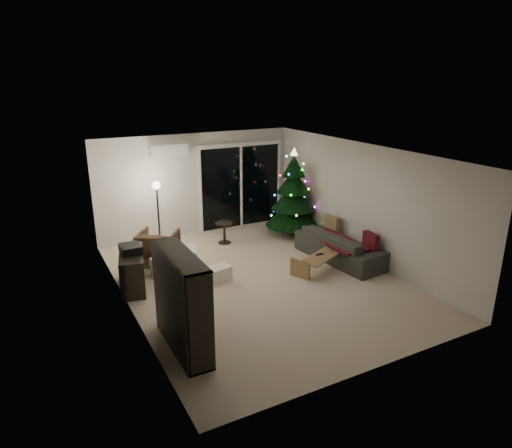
# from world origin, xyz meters

# --- Properties ---
(room) EXTENTS (6.50, 7.51, 2.60)m
(room) POSITION_xyz_m (0.46, 1.49, 1.02)
(room) COLOR beige
(room) RESTS_ON ground
(bookshelf) EXTENTS (0.75, 1.52, 1.48)m
(bookshelf) POSITION_xyz_m (-2.25, -1.53, 0.74)
(bookshelf) COLOR black
(bookshelf) RESTS_ON floor
(media_cabinet) EXTENTS (0.68, 1.20, 0.71)m
(media_cabinet) POSITION_xyz_m (-2.25, 0.80, 0.35)
(media_cabinet) COLOR black
(media_cabinet) RESTS_ON floor
(stereo) EXTENTS (0.36, 0.43, 0.15)m
(stereo) POSITION_xyz_m (-2.25, 0.80, 0.78)
(stereo) COLOR black
(stereo) RESTS_ON media_cabinet
(armchair) EXTENTS (1.08, 1.09, 0.72)m
(armchair) POSITION_xyz_m (-1.47, 1.76, 0.36)
(armchair) COLOR brown
(armchair) RESTS_ON floor
(ottoman) EXTENTS (0.67, 0.67, 0.48)m
(ottoman) POSITION_xyz_m (-1.15, 1.10, 0.24)
(ottoman) COLOR silver
(ottoman) RESTS_ON floor
(cardboard_box_a) EXTENTS (0.48, 0.37, 0.34)m
(cardboard_box_a) POSITION_xyz_m (-1.56, 1.14, 0.17)
(cardboard_box_a) COLOR white
(cardboard_box_a) RESTS_ON floor
(cardboard_box_b) EXTENTS (0.48, 0.40, 0.29)m
(cardboard_box_b) POSITION_xyz_m (-0.70, 0.32, 0.15)
(cardboard_box_b) COLOR white
(cardboard_box_b) RESTS_ON floor
(side_table) EXTENTS (0.49, 0.49, 0.51)m
(side_table) POSITION_xyz_m (0.25, 2.19, 0.26)
(side_table) COLOR black
(side_table) RESTS_ON floor
(floor_lamp) EXTENTS (0.24, 0.24, 1.53)m
(floor_lamp) POSITION_xyz_m (-1.22, 2.51, 0.76)
(floor_lamp) COLOR black
(floor_lamp) RESTS_ON floor
(sofa) EXTENTS (1.03, 2.21, 0.62)m
(sofa) POSITION_xyz_m (2.05, 0.09, 0.31)
(sofa) COLOR #2F302E
(sofa) RESTS_ON floor
(sofa_throw) EXTENTS (0.67, 1.54, 0.05)m
(sofa_throw) POSITION_xyz_m (1.95, 0.09, 0.45)
(sofa_throw) COLOR #59131A
(sofa_throw) RESTS_ON sofa
(cushion_a) EXTENTS (0.16, 0.42, 0.41)m
(cushion_a) POSITION_xyz_m (2.30, 0.74, 0.56)
(cushion_a) COLOR brown
(cushion_a) RESTS_ON sofa
(cushion_b) EXTENTS (0.15, 0.42, 0.41)m
(cushion_b) POSITION_xyz_m (2.30, -0.56, 0.56)
(cushion_b) COLOR #59131A
(cushion_b) RESTS_ON sofa
(coffee_table) EXTENTS (1.34, 0.93, 0.40)m
(coffee_table) POSITION_xyz_m (1.38, -0.30, 0.20)
(coffee_table) COLOR olive
(coffee_table) RESTS_ON floor
(remote_a) EXTENTS (0.16, 0.05, 0.02)m
(remote_a) POSITION_xyz_m (1.23, -0.30, 0.41)
(remote_a) COLOR black
(remote_a) RESTS_ON coffee_table
(remote_b) EXTENTS (0.15, 0.09, 0.02)m
(remote_b) POSITION_xyz_m (1.48, -0.25, 0.41)
(remote_b) COLOR slate
(remote_b) RESTS_ON coffee_table
(christmas_tree) EXTENTS (1.74, 1.74, 2.18)m
(christmas_tree) POSITION_xyz_m (2.03, 1.99, 1.09)
(christmas_tree) COLOR black
(christmas_tree) RESTS_ON floor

